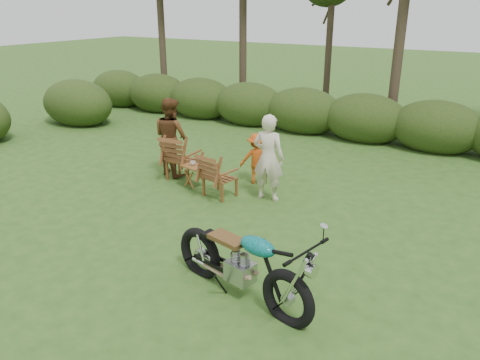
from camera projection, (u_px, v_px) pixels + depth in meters
The scene contains 10 objects.
ground at pixel (180, 281), 6.93m from camera, with size 80.00×80.00×0.00m, color #294E1A.
tree_line at pixel (402, 5), 13.14m from camera, with size 22.52×11.62×8.14m.
motorcycle at pixel (240, 295), 6.61m from camera, with size 2.35×0.89×1.34m, color #0DAFAB, non-canonical shape.
lawn_chair_right at pixel (220, 196), 10.00m from camera, with size 0.67×0.67×0.98m, color brown, non-canonical shape.
lawn_chair_left at pixel (184, 179), 10.98m from camera, with size 0.74×0.74×1.07m, color brown, non-canonical shape.
side_table at pixel (195, 177), 10.32m from camera, with size 0.52×0.44×0.54m, color brown, non-canonical shape.
cup at pixel (193, 163), 10.21m from camera, with size 0.12×0.12×0.10m, color #C1B29F.
adult_a at pixel (267, 199), 9.85m from camera, with size 0.66×0.43×1.82m, color beige.
adult_b at pixel (173, 174), 11.30m from camera, with size 0.90×0.70×1.85m, color #593319.
child at pixel (256, 183), 10.73m from camera, with size 0.75×0.43×1.17m, color #B94611.
Camera 1 is at (3.82, -4.64, 3.86)m, focal length 35.00 mm.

